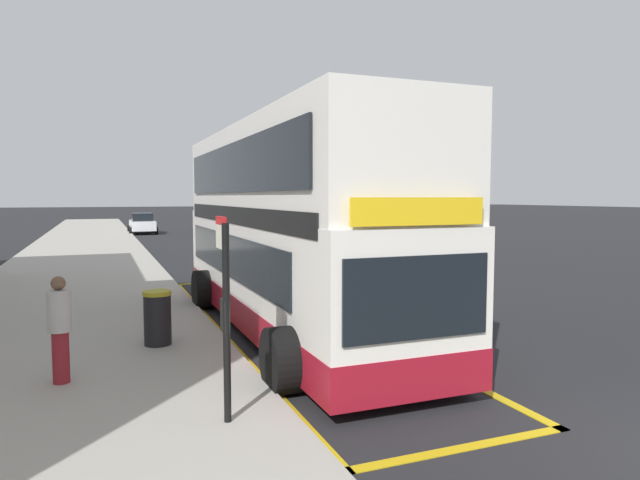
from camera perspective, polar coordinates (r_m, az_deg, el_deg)
ground_plane at (r=36.40m, az=-11.66°, el=-0.20°), size 260.00×260.00×0.00m
pavement_near at (r=35.85m, az=-22.74°, el=-0.42°), size 6.00×76.00×0.14m
double_decker_bus at (r=12.15m, az=-3.29°, el=0.47°), size 3.18×10.69×4.40m
bus_bay_markings at (r=12.87m, az=-3.81°, el=-8.58°), size 3.12×13.66×0.01m
bus_stop_sign at (r=6.98m, az=-9.69°, el=-6.04°), size 0.09×0.51×2.52m
parked_car_maroon_across at (r=48.96m, az=-8.91°, el=1.95°), size 2.09×4.20×1.62m
parked_car_white_distant at (r=45.74m, az=-17.70°, el=1.62°), size 2.09×4.20×1.62m
pedestrian_waiting_near_sign at (r=9.19m, az=-25.05°, el=-7.92°), size 0.34×0.34×1.60m
litter_bin at (r=10.95m, az=-16.26°, el=-7.61°), size 0.53×0.53×1.02m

